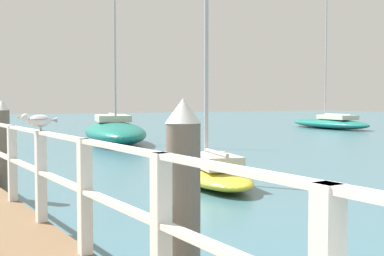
# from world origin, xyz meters

# --- Properties ---
(dock_piling_near) EXTENTS (0.29, 0.29, 1.96)m
(dock_piling_near) POSITION_xyz_m (1.42, 4.31, 0.99)
(dock_piling_near) COLOR #6B6056
(dock_piling_near) RESTS_ON ground_plane
(dock_piling_far) EXTENTS (0.29, 0.29, 1.96)m
(dock_piling_far) POSITION_xyz_m (1.42, 11.36, 0.99)
(dock_piling_far) COLOR #6B6056
(dock_piling_far) RESTS_ON ground_plane
(seagull_foreground) EXTENTS (0.46, 0.24, 0.21)m
(seagull_foreground) POSITION_xyz_m (1.03, 7.17, 1.70)
(seagull_foreground) COLOR white
(seagull_foreground) RESTS_ON pier_railing
(boat_0) EXTENTS (4.82, 8.43, 9.04)m
(boat_0) POSITION_xyz_m (8.63, 22.80, 0.54)
(boat_0) COLOR #197266
(boat_0) RESTS_ON ground_plane
(boat_3) EXTENTS (2.51, 4.41, 4.73)m
(boat_3) POSITION_xyz_m (5.89, 10.67, 0.30)
(boat_3) COLOR gold
(boat_3) RESTS_ON ground_plane
(boat_5) EXTENTS (3.98, 8.60, 11.15)m
(boat_5) POSITION_xyz_m (26.73, 26.73, 0.42)
(boat_5) COLOR #197266
(boat_5) RESTS_ON ground_plane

